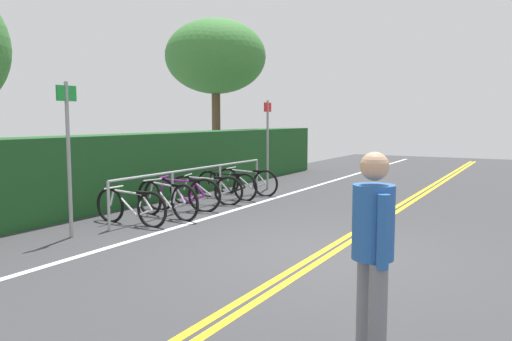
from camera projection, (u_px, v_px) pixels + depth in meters
The scene contains 16 objects.
ground_plane at pixel (325, 256), 7.06m from camera, with size 39.19×12.10×0.05m, color #353538.
centre_line_yellow_inner at pixel (330, 255), 7.02m from camera, with size 35.27×0.10×0.00m, color gold.
centre_line_yellow_outer at pixel (319, 253), 7.10m from camera, with size 35.27×0.10×0.00m, color gold.
bike_lane_stripe_white at pixel (162, 231), 8.47m from camera, with size 35.27×0.12×0.00m, color white.
bike_rack at pixel (198, 177), 10.73m from camera, with size 5.17×0.05×0.85m.
bicycle_0 at pixel (131, 207), 9.02m from camera, with size 0.46×1.64×0.68m.
bicycle_1 at pixel (167, 200), 9.66m from camera, with size 0.46×1.70×0.73m.
bicycle_2 at pixel (182, 194), 10.37m from camera, with size 0.59×1.63×0.73m.
bicycle_3 at pixel (206, 190), 11.16m from camera, with size 0.62×1.64×0.68m.
bicycle_4 at pixel (226, 185), 11.94m from camera, with size 0.46×1.74×0.69m.
bicycle_5 at pixel (246, 182), 12.56m from camera, with size 0.46×1.74×0.69m.
pedestrian at pixel (373, 243), 3.87m from camera, with size 0.41×0.33×1.63m.
sign_post_near at pixel (68, 145), 7.92m from camera, with size 0.36×0.06×2.45m.
sign_post_far at pixel (268, 136), 13.47m from camera, with size 0.36×0.06×2.36m.
hedge_backdrop at pixel (178, 163), 12.84m from camera, with size 14.12×0.98×1.54m, color #1C4C21.
tree_mid at pixel (216, 57), 17.56m from camera, with size 3.48×3.48×5.31m.
Camera 1 is at (-6.49, -2.55, 1.88)m, focal length 35.60 mm.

